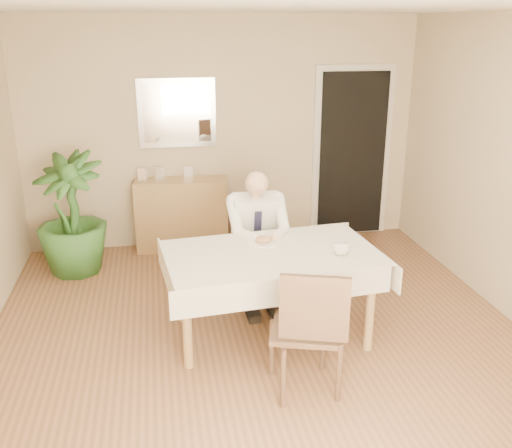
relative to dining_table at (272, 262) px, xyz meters
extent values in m
plane|color=brown|center=(-0.10, -0.21, -0.67)|extent=(5.00, 5.00, 0.00)
plane|color=white|center=(-0.10, -0.21, 1.93)|extent=(5.00, 5.00, 0.00)
cube|color=#C7B28F|center=(-0.10, 2.29, 0.63)|extent=(4.50, 0.02, 2.60)
cube|color=#C7B28F|center=(-0.10, -2.71, 0.63)|extent=(4.50, 0.02, 2.60)
cube|color=beige|center=(-0.10, -2.69, 0.78)|extent=(1.34, 0.02, 1.44)
cube|color=white|center=(-0.10, -2.67, 0.78)|extent=(1.18, 0.02, 1.28)
cube|color=beige|center=(1.45, 2.27, 0.33)|extent=(0.96, 0.03, 2.10)
cube|color=black|center=(1.45, 2.24, 0.33)|extent=(0.80, 0.05, 1.95)
cube|color=silver|center=(-0.62, 2.26, 0.88)|extent=(0.86, 0.03, 0.76)
cube|color=white|center=(-0.62, 2.24, 0.88)|extent=(0.74, 0.02, 0.64)
cube|color=#9F7E49|center=(0.00, 0.00, 0.05)|extent=(1.68, 1.05, 0.04)
cube|color=beige|center=(0.00, 0.00, 0.08)|extent=(1.79, 1.16, 0.01)
cube|color=beige|center=(0.00, -0.50, -0.03)|extent=(1.69, 0.18, 0.22)
cube|color=beige|center=(0.00, 0.50, -0.03)|extent=(1.69, 0.18, 0.22)
cube|color=beige|center=(-0.85, 0.00, -0.03)|extent=(0.11, 1.00, 0.22)
cube|color=beige|center=(0.85, 0.00, -0.03)|extent=(0.11, 1.00, 0.22)
cylinder|color=#9F7E49|center=(-0.72, -0.37, -0.32)|extent=(0.07, 0.07, 0.70)
cylinder|color=#9F7E49|center=(0.72, -0.37, -0.32)|extent=(0.07, 0.07, 0.70)
cylinder|color=#9F7E49|center=(-0.72, 0.37, -0.32)|extent=(0.07, 0.07, 0.70)
cylinder|color=#9F7E49|center=(0.72, 0.37, -0.32)|extent=(0.07, 0.07, 0.70)
cube|color=#432F1E|center=(0.00, 0.80, -0.20)|extent=(0.50, 0.50, 0.04)
cube|color=#432F1E|center=(0.00, 1.00, 0.06)|extent=(0.45, 0.09, 0.45)
cylinder|color=#432F1E|center=(-0.19, 0.61, -0.45)|extent=(0.04, 0.04, 0.44)
cylinder|color=#432F1E|center=(0.19, 0.61, -0.45)|extent=(0.04, 0.04, 0.44)
cylinder|color=#432F1E|center=(-0.19, 0.99, -0.45)|extent=(0.04, 0.04, 0.44)
cylinder|color=#432F1E|center=(0.19, 0.99, -0.45)|extent=(0.04, 0.04, 0.44)
cube|color=#432F1E|center=(0.08, -0.77, -0.20)|extent=(0.58, 0.58, 0.04)
cube|color=#432F1E|center=(0.08, -0.97, 0.07)|extent=(0.45, 0.18, 0.46)
cylinder|color=#432F1E|center=(-0.11, -0.96, -0.44)|extent=(0.04, 0.04, 0.45)
cylinder|color=#432F1E|center=(0.28, -0.96, -0.44)|extent=(0.04, 0.04, 0.45)
cylinder|color=#432F1E|center=(-0.11, -0.57, -0.44)|extent=(0.04, 0.04, 0.45)
cylinder|color=#432F1E|center=(0.28, -0.57, -0.44)|extent=(0.04, 0.04, 0.45)
cube|color=white|center=(0.00, 0.76, 0.08)|extent=(0.42, 0.31, 0.55)
cube|color=black|center=(0.00, 0.64, 0.05)|extent=(0.07, 0.08, 0.36)
cylinder|color=tan|center=(0.00, 0.71, 0.37)|extent=(0.09, 0.09, 0.08)
sphere|color=tan|center=(0.00, 0.69, 0.47)|extent=(0.21, 0.21, 0.21)
cube|color=black|center=(-0.10, 0.56, -0.15)|extent=(0.13, 0.42, 0.13)
cube|color=black|center=(0.10, 0.56, -0.15)|extent=(0.13, 0.42, 0.13)
cube|color=black|center=(-0.10, 0.38, -0.44)|extent=(0.11, 0.12, 0.45)
cube|color=black|center=(0.10, 0.38, -0.44)|extent=(0.11, 0.12, 0.45)
cube|color=black|center=(-0.10, 0.32, -0.63)|extent=(0.11, 0.26, 0.07)
cube|color=black|center=(0.10, 0.32, -0.63)|extent=(0.11, 0.26, 0.07)
cylinder|color=white|center=(-0.03, 0.20, 0.09)|extent=(0.26, 0.26, 0.02)
ellipsoid|color=#916540|center=(-0.03, 0.20, 0.11)|extent=(0.14, 0.14, 0.06)
cylinder|color=silver|center=(0.01, 0.14, 0.11)|extent=(0.01, 0.13, 0.01)
cylinder|color=silver|center=(-0.07, 0.14, 0.11)|extent=(0.01, 0.13, 0.01)
imported|color=white|center=(0.53, -0.15, 0.14)|extent=(0.14, 0.14, 0.10)
cube|color=#9F7E49|center=(-0.62, 2.11, -0.25)|extent=(1.07, 0.45, 0.83)
cube|color=silver|center=(-1.04, 2.14, 0.23)|extent=(0.10, 0.02, 0.14)
cube|color=silver|center=(-0.85, 2.17, 0.23)|extent=(0.10, 0.02, 0.14)
cube|color=silver|center=(-0.53, 2.15, 0.23)|extent=(0.10, 0.02, 0.14)
imported|color=#254E1C|center=(-1.77, 1.64, -0.03)|extent=(0.93, 0.93, 1.27)
camera|label=1|loc=(-0.88, -4.16, 1.82)|focal=40.00mm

